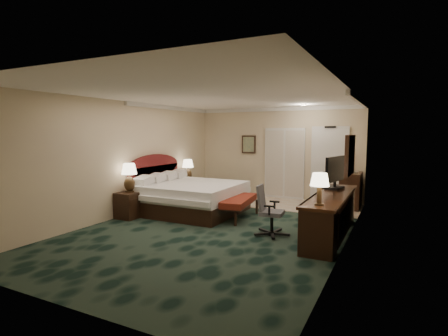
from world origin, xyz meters
The scene contains 24 objects.
floor centered at (0.00, 0.00, 0.00)m, with size 5.00×7.50×0.00m, color black.
ceiling centered at (0.00, 0.00, 2.70)m, with size 5.00×7.50×0.00m, color white.
wall_back centered at (0.00, 3.75, 1.35)m, with size 5.00×0.00×2.70m, color beige.
wall_front centered at (0.00, -3.75, 1.35)m, with size 5.00×0.00×2.70m, color beige.
wall_left centered at (-2.50, 0.00, 1.35)m, with size 0.00×7.50×2.70m, color beige.
wall_right centered at (2.50, 0.00, 1.35)m, with size 0.00×7.50×2.70m, color beige.
crown_molding centered at (0.00, 0.00, 2.65)m, with size 5.00×7.50×0.10m, color silver, non-canonical shape.
tile_patch centered at (0.90, 2.90, 0.01)m, with size 3.20×1.70×0.01m, color tan.
headboard centered at (-2.44, 1.00, 0.70)m, with size 0.12×2.00×1.40m, color #4D110A, non-canonical shape.
entry_door centered at (1.55, 3.72, 1.05)m, with size 1.02×0.06×2.18m, color silver.
closet_doors centered at (0.25, 3.71, 1.05)m, with size 1.20×0.06×2.10m, color #B9AFA0.
wall_art centered at (-0.90, 3.71, 1.60)m, with size 0.45×0.06×0.55m, color #4F645A.
wall_mirror centered at (2.46, 0.60, 1.55)m, with size 0.05×0.95×0.75m, color white.
bed centered at (-1.26, 0.93, 0.36)m, with size 2.29×2.12×0.72m, color white.
nightstand_near centered at (-2.24, -0.21, 0.30)m, with size 0.48×0.55×0.60m, color black.
nightstand_far centered at (-2.26, 2.25, 0.28)m, with size 0.45×0.51×0.56m, color black.
lamp_near centered at (-2.26, -0.17, 0.93)m, with size 0.35×0.35×0.67m, color black, non-canonical shape.
lamp_far centered at (-2.24, 2.30, 0.87)m, with size 0.33×0.33×0.62m, color black, non-canonical shape.
bed_bench centered at (0.06, 0.87, 0.24)m, with size 0.50×1.43×0.49m, color maroon.
desk centered at (2.18, 0.40, 0.40)m, with size 0.60×2.80×0.81m, color black.
tv centered at (2.13, 1.07, 1.15)m, with size 0.07×0.87×0.68m, color black.
desk_lamp centered at (2.17, -0.69, 1.07)m, with size 0.30×0.30×0.53m, color black, non-canonical shape.
desk_chair centered at (1.17, -0.06, 0.48)m, with size 0.56×0.53×0.97m, color #535459, non-canonical shape.
minibar centered at (2.20, 3.20, 0.47)m, with size 0.49×0.88×0.93m, color black.
Camera 1 is at (3.29, -6.31, 1.97)m, focal length 28.00 mm.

